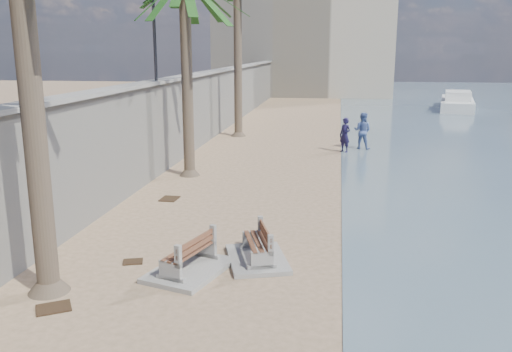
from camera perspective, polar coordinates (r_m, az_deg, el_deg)
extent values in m
plane|color=#9E7E61|center=(9.57, -3.47, -16.84)|extent=(140.00, 140.00, 0.00)
cube|color=gray|center=(29.11, -5.36, 7.20)|extent=(0.45, 70.00, 3.50)
cube|color=gray|center=(28.97, -5.44, 10.74)|extent=(0.80, 70.00, 0.12)
cube|color=#B7AA93|center=(60.25, 5.19, 15.31)|extent=(18.00, 12.00, 14.00)
cube|color=gray|center=(12.16, -7.01, -9.80)|extent=(1.86, 2.27, 0.11)
cube|color=gray|center=(12.67, 0.12, -8.74)|extent=(1.79, 2.18, 0.10)
cylinder|color=brown|center=(11.02, -22.52, 6.91)|extent=(0.44, 0.44, 7.54)
cylinder|color=brown|center=(20.64, -7.27, 9.97)|extent=(0.42, 0.42, 7.30)
cylinder|color=brown|center=(30.16, -1.92, 12.66)|extent=(0.44, 0.44, 8.96)
cylinder|color=#2D2D33|center=(21.28, -10.74, 16.58)|extent=(0.12, 0.12, 5.00)
imported|color=#181438|center=(25.94, 9.35, 4.54)|extent=(0.81, 0.80, 1.88)
imported|color=#4A609A|center=(26.95, 11.15, 4.89)|extent=(1.14, 1.01, 1.98)
cube|color=#382616|center=(11.22, -20.52, -12.87)|extent=(0.80, 0.76, 0.03)
cube|color=#382616|center=(17.93, -9.10, -2.38)|extent=(0.56, 0.69, 0.03)
cube|color=#382616|center=(12.94, -12.83, -8.78)|extent=(0.53, 0.48, 0.03)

